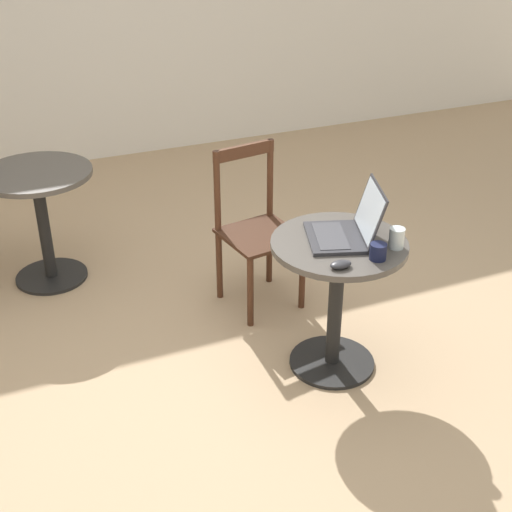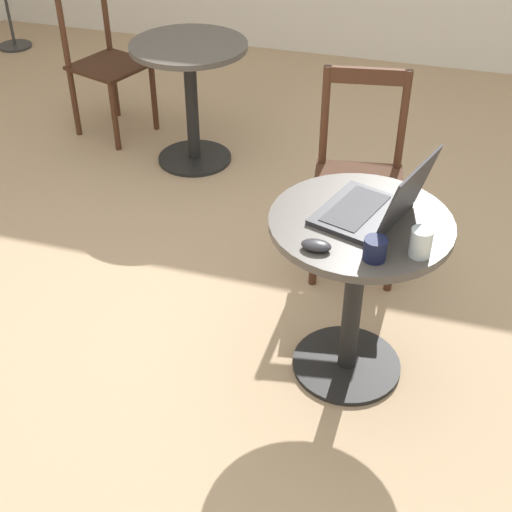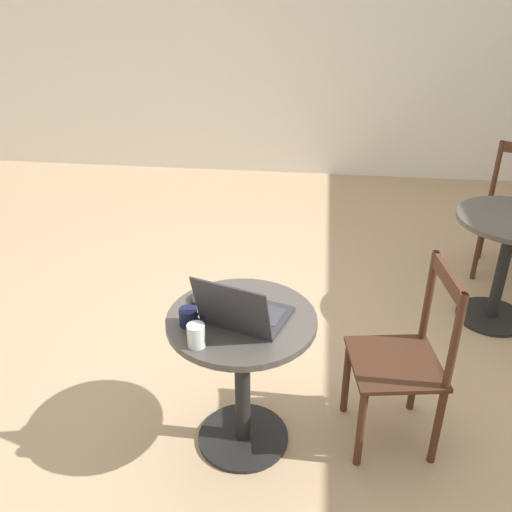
% 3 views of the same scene
% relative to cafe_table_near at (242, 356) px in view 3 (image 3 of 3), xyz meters
% --- Properties ---
extents(ground_plane, '(16.00, 16.00, 0.00)m').
position_rel_cafe_table_near_xyz_m(ground_plane, '(0.11, 0.47, -0.50)').
color(ground_plane, tan).
extents(wall_back, '(9.40, 0.06, 2.70)m').
position_rel_cafe_table_near_xyz_m(wall_back, '(0.11, 3.70, 0.85)').
color(wall_back, white).
rests_on(wall_back, ground_plane).
extents(cafe_table_near, '(0.64, 0.64, 0.70)m').
position_rel_cafe_table_near_xyz_m(cafe_table_near, '(0.00, 0.00, 0.00)').
color(cafe_table_near, black).
rests_on(cafe_table_near, ground_plane).
extents(cafe_table_mid, '(0.64, 0.64, 0.70)m').
position_rel_cafe_table_near_xyz_m(cafe_table_mid, '(1.43, 1.18, 0.00)').
color(cafe_table_mid, black).
rests_on(cafe_table_mid, ground_plane).
extents(chair_near_right, '(0.45, 0.45, 0.91)m').
position_rel_cafe_table_near_xyz_m(chair_near_right, '(0.72, 0.11, -0.05)').
color(chair_near_right, '#472819').
rests_on(chair_near_right, ground_plane).
extents(laptop, '(0.41, 0.41, 0.26)m').
position_rel_cafe_table_near_xyz_m(laptop, '(0.01, -0.04, 0.26)').
color(laptop, '#2D2D33').
rests_on(laptop, cafe_table_near).
extents(mouse, '(0.06, 0.10, 0.03)m').
position_rel_cafe_table_near_xyz_m(mouse, '(-0.21, 0.11, 0.22)').
color(mouse, '#2D2D33').
rests_on(mouse, cafe_table_near).
extents(mug, '(0.11, 0.08, 0.08)m').
position_rel_cafe_table_near_xyz_m(mug, '(-0.21, -0.08, 0.24)').
color(mug, '#141938').
rests_on(mug, cafe_table_near).
extents(drinking_glass, '(0.07, 0.07, 0.10)m').
position_rel_cafe_table_near_xyz_m(drinking_glass, '(-0.15, -0.21, 0.25)').
color(drinking_glass, silver).
rests_on(drinking_glass, cafe_table_near).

